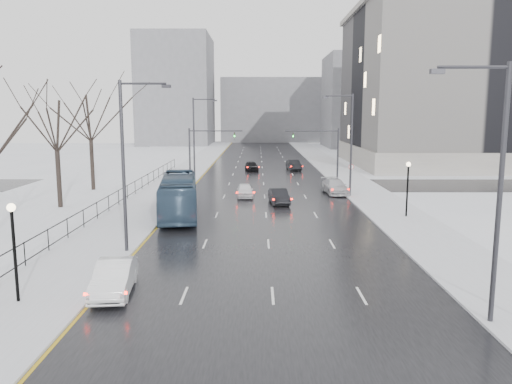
{
  "coord_description": "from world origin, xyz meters",
  "views": [
    {
      "loc": [
        -0.68,
        -8.45,
        8.16
      ],
      "look_at": [
        -0.8,
        27.32,
        2.5
      ],
      "focal_mm": 35.0,
      "sensor_mm": 36.0,
      "label": 1
    }
  ],
  "objects_px": {
    "mast_signal_left": "(199,149)",
    "bus": "(179,195)",
    "tree_park_d": "(61,208)",
    "streetlight_r_near": "(495,182)",
    "sedan_right_near": "(279,196)",
    "sedan_left_near": "(114,277)",
    "sedan_center_far": "(252,166)",
    "tree_park_e": "(94,191)",
    "mast_signal_right": "(328,150)",
    "streetlight_r_mid": "(349,140)",
    "sedan_right_far": "(335,187)",
    "no_uturn_sign": "(351,169)",
    "streetlight_l_near": "(127,158)",
    "lamppost_r_mid": "(408,181)",
    "streetlight_l_far": "(196,135)",
    "lamppost_l": "(14,238)",
    "sedan_center_near": "(245,190)",
    "sedan_right_distant": "(294,165)"
  },
  "relations": [
    {
      "from": "sedan_center_near",
      "to": "sedan_right_distant",
      "type": "height_order",
      "value": "sedan_right_distant"
    },
    {
      "from": "streetlight_r_mid",
      "to": "sedan_right_far",
      "type": "xyz_separation_m",
      "value": [
        -0.97,
        1.82,
        -4.84
      ]
    },
    {
      "from": "tree_park_e",
      "to": "streetlight_l_near",
      "type": "bearing_deg",
      "value": -67.31
    },
    {
      "from": "tree_park_d",
      "to": "bus",
      "type": "bearing_deg",
      "value": -16.37
    },
    {
      "from": "streetlight_r_mid",
      "to": "bus",
      "type": "height_order",
      "value": "streetlight_r_mid"
    },
    {
      "from": "tree_park_e",
      "to": "mast_signal_right",
      "type": "distance_m",
      "value": 26.16
    },
    {
      "from": "mast_signal_right",
      "to": "streetlight_l_far",
      "type": "bearing_deg",
      "value": 165.52
    },
    {
      "from": "sedan_left_near",
      "to": "sedan_right_far",
      "type": "relative_size",
      "value": 0.88
    },
    {
      "from": "streetlight_r_near",
      "to": "sedan_right_near",
      "type": "height_order",
      "value": "streetlight_r_near"
    },
    {
      "from": "no_uturn_sign",
      "to": "sedan_center_far",
      "type": "xyz_separation_m",
      "value": [
        -10.77,
        18.21,
        -1.57
      ]
    },
    {
      "from": "streetlight_l_near",
      "to": "streetlight_l_far",
      "type": "xyz_separation_m",
      "value": [
        0.0,
        32.0,
        0.0
      ]
    },
    {
      "from": "streetlight_r_mid",
      "to": "mast_signal_right",
      "type": "bearing_deg",
      "value": 96.0
    },
    {
      "from": "lamppost_l",
      "to": "sedan_right_near",
      "type": "distance_m",
      "value": 27.05
    },
    {
      "from": "streetlight_l_far",
      "to": "sedan_center_far",
      "type": "distance_m",
      "value": 13.11
    },
    {
      "from": "mast_signal_left",
      "to": "bus",
      "type": "relative_size",
      "value": 0.56
    },
    {
      "from": "streetlight_r_mid",
      "to": "lamppost_r_mid",
      "type": "distance_m",
      "value": 10.73
    },
    {
      "from": "tree_park_e",
      "to": "mast_signal_left",
      "type": "relative_size",
      "value": 2.08
    },
    {
      "from": "bus",
      "to": "sedan_right_near",
      "type": "height_order",
      "value": "bus"
    },
    {
      "from": "lamppost_l",
      "to": "sedan_left_near",
      "type": "bearing_deg",
      "value": 18.64
    },
    {
      "from": "streetlight_r_mid",
      "to": "lamppost_l",
      "type": "xyz_separation_m",
      "value": [
        -19.17,
        -28.0,
        -2.67
      ]
    },
    {
      "from": "sedan_left_near",
      "to": "mast_signal_right",
      "type": "bearing_deg",
      "value": 61.16
    },
    {
      "from": "sedan_right_near",
      "to": "bus",
      "type": "bearing_deg",
      "value": -155.11
    },
    {
      "from": "lamppost_r_mid",
      "to": "bus",
      "type": "distance_m",
      "value": 18.06
    },
    {
      "from": "sedan_right_near",
      "to": "streetlight_l_near",
      "type": "bearing_deg",
      "value": -127.75
    },
    {
      "from": "sedan_center_far",
      "to": "streetlight_r_mid",
      "type": "bearing_deg",
      "value": -74.31
    },
    {
      "from": "sedan_right_far",
      "to": "sedan_center_far",
      "type": "xyz_separation_m",
      "value": [
        -8.77,
        20.39,
        -0.05
      ]
    },
    {
      "from": "lamppost_r_mid",
      "to": "bus",
      "type": "relative_size",
      "value": 0.37
    },
    {
      "from": "mast_signal_left",
      "to": "sedan_center_near",
      "type": "height_order",
      "value": "mast_signal_left"
    },
    {
      "from": "streetlight_r_mid",
      "to": "lamppost_r_mid",
      "type": "relative_size",
      "value": 2.34
    },
    {
      "from": "streetlight_r_mid",
      "to": "sedan_center_far",
      "type": "bearing_deg",
      "value": 113.66
    },
    {
      "from": "no_uturn_sign",
      "to": "sedan_left_near",
      "type": "relative_size",
      "value": 0.6
    },
    {
      "from": "lamppost_l",
      "to": "sedan_center_near",
      "type": "xyz_separation_m",
      "value": [
        9.06,
        27.7,
        -2.24
      ]
    },
    {
      "from": "tree_park_e",
      "to": "streetlight_l_far",
      "type": "xyz_separation_m",
      "value": [
        10.03,
        8.0,
        5.62
      ]
    },
    {
      "from": "streetlight_l_far",
      "to": "lamppost_r_mid",
      "type": "relative_size",
      "value": 2.34
    },
    {
      "from": "tree_park_d",
      "to": "streetlight_l_far",
      "type": "bearing_deg",
      "value": 61.85
    },
    {
      "from": "mast_signal_right",
      "to": "streetlight_r_mid",
      "type": "bearing_deg",
      "value": -84.0
    },
    {
      "from": "sedan_center_near",
      "to": "sedan_right_far",
      "type": "height_order",
      "value": "sedan_right_far"
    },
    {
      "from": "tree_park_d",
      "to": "bus",
      "type": "xyz_separation_m",
      "value": [
        10.8,
        -3.17,
        1.67
      ]
    },
    {
      "from": "sedan_left_near",
      "to": "streetlight_r_near",
      "type": "bearing_deg",
      "value": -18.19
    },
    {
      "from": "streetlight_l_far",
      "to": "mast_signal_right",
      "type": "xyz_separation_m",
      "value": [
        15.49,
        -4.0,
        -1.51
      ]
    },
    {
      "from": "mast_signal_left",
      "to": "sedan_right_near",
      "type": "relative_size",
      "value": 1.57
    },
    {
      "from": "streetlight_r_near",
      "to": "sedan_right_near",
      "type": "xyz_separation_m",
      "value": [
        -6.93,
        26.02,
        -4.89
      ]
    },
    {
      "from": "mast_signal_left",
      "to": "sedan_left_near",
      "type": "relative_size",
      "value": 1.44
    },
    {
      "from": "streetlight_l_near",
      "to": "sedan_right_distant",
      "type": "bearing_deg",
      "value": 73.62
    },
    {
      "from": "sedan_right_near",
      "to": "sedan_right_distant",
      "type": "relative_size",
      "value": 0.93
    },
    {
      "from": "streetlight_l_far",
      "to": "lamppost_r_mid",
      "type": "bearing_deg",
      "value": -48.94
    },
    {
      "from": "sedan_left_near",
      "to": "sedan_center_far",
      "type": "relative_size",
      "value": 1.1
    },
    {
      "from": "mast_signal_left",
      "to": "tree_park_e",
      "type": "bearing_deg",
      "value": -159.81
    },
    {
      "from": "streetlight_l_far",
      "to": "sedan_left_near",
      "type": "relative_size",
      "value": 2.22
    },
    {
      "from": "no_uturn_sign",
      "to": "sedan_right_near",
      "type": "xyz_separation_m",
      "value": [
        -7.96,
        -7.98,
        -1.58
      ]
    }
  ]
}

